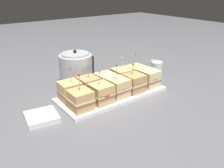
# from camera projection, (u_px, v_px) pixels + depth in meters

# --- Properties ---
(ground_plane) EXTENTS (6.00, 6.00, 0.00)m
(ground_plane) POSITION_uv_depth(u_px,v_px,m) (112.00, 96.00, 1.29)
(ground_plane) COLOR slate
(serving_platter) EXTENTS (0.59, 0.25, 0.02)m
(serving_platter) POSITION_uv_depth(u_px,v_px,m) (112.00, 94.00, 1.29)
(serving_platter) COLOR white
(serving_platter) RESTS_ON ground_plane
(sandwich_front_far_left) EXTENTS (0.10, 0.10, 0.17)m
(sandwich_front_far_left) POSITION_uv_depth(u_px,v_px,m) (81.00, 100.00, 1.10)
(sandwich_front_far_left) COLOR tan
(sandwich_front_far_left) RESTS_ON serving_platter
(sandwich_front_left) EXTENTS (0.11, 0.11, 0.17)m
(sandwich_front_left) POSITION_uv_depth(u_px,v_px,m) (101.00, 93.00, 1.16)
(sandwich_front_left) COLOR tan
(sandwich_front_left) RESTS_ON serving_platter
(sandwich_front_center) EXTENTS (0.11, 0.11, 0.18)m
(sandwich_front_center) POSITION_uv_depth(u_px,v_px,m) (118.00, 88.00, 1.22)
(sandwich_front_center) COLOR #DBB77A
(sandwich_front_center) RESTS_ON serving_platter
(sandwich_front_right) EXTENTS (0.10, 0.10, 0.16)m
(sandwich_front_right) POSITION_uv_depth(u_px,v_px,m) (134.00, 83.00, 1.28)
(sandwich_front_right) COLOR tan
(sandwich_front_right) RESTS_ON serving_platter
(sandwich_front_far_right) EXTENTS (0.11, 0.11, 0.16)m
(sandwich_front_far_right) POSITION_uv_depth(u_px,v_px,m) (149.00, 78.00, 1.35)
(sandwich_front_far_right) COLOR beige
(sandwich_front_far_right) RESTS_ON serving_platter
(sandwich_back_far_left) EXTENTS (0.11, 0.11, 0.17)m
(sandwich_back_far_left) POSITION_uv_depth(u_px,v_px,m) (70.00, 91.00, 1.19)
(sandwich_back_far_left) COLOR tan
(sandwich_back_far_left) RESTS_ON serving_platter
(sandwich_back_left) EXTENTS (0.10, 0.10, 0.16)m
(sandwich_back_left) POSITION_uv_depth(u_px,v_px,m) (89.00, 86.00, 1.24)
(sandwich_back_left) COLOR tan
(sandwich_back_left) RESTS_ON serving_platter
(sandwich_back_center) EXTENTS (0.10, 0.10, 0.17)m
(sandwich_back_center) POSITION_uv_depth(u_px,v_px,m) (106.00, 81.00, 1.31)
(sandwich_back_center) COLOR beige
(sandwich_back_center) RESTS_ON serving_platter
(sandwich_back_right) EXTENTS (0.11, 0.11, 0.17)m
(sandwich_back_right) POSITION_uv_depth(u_px,v_px,m) (122.00, 77.00, 1.37)
(sandwich_back_right) COLOR tan
(sandwich_back_right) RESTS_ON serving_platter
(sandwich_back_far_right) EXTENTS (0.11, 0.11, 0.17)m
(sandwich_back_far_right) POSITION_uv_depth(u_px,v_px,m) (136.00, 73.00, 1.43)
(sandwich_back_far_right) COLOR #DBB77A
(sandwich_back_far_right) RESTS_ON serving_platter
(kettle_steel) EXTENTS (0.22, 0.20, 0.21)m
(kettle_steel) POSITION_uv_depth(u_px,v_px,m) (76.00, 69.00, 1.41)
(kettle_steel) COLOR #B7BABF
(kettle_steel) RESTS_ON ground_plane
(drinking_glass) EXTENTS (0.08, 0.08, 0.10)m
(drinking_glass) POSITION_uv_depth(u_px,v_px,m) (156.00, 69.00, 1.54)
(drinking_glass) COLOR silver
(drinking_glass) RESTS_ON ground_plane
(napkin_stack) EXTENTS (0.15, 0.15, 0.02)m
(napkin_stack) POSITION_uv_depth(u_px,v_px,m) (42.00, 117.00, 1.06)
(napkin_stack) COLOR white
(napkin_stack) RESTS_ON ground_plane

